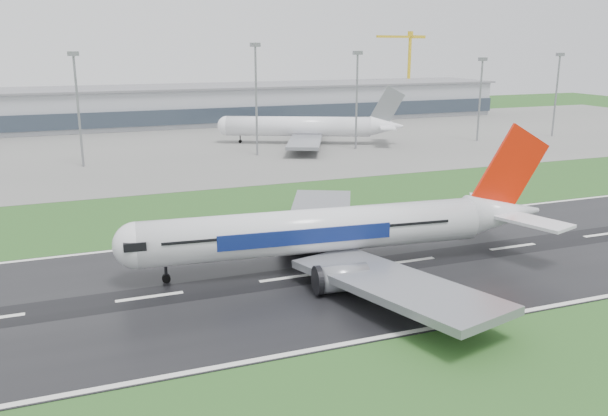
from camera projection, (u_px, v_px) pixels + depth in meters
name	position (u px, v px, depth m)	size (l,w,h in m)	color
ground	(513.00, 247.00, 104.69)	(520.00, 520.00, 0.00)	#224C1C
runway	(513.00, 247.00, 104.68)	(400.00, 45.00, 0.10)	black
apron	(278.00, 141.00, 217.59)	(400.00, 130.00, 0.08)	slate
terminal	(234.00, 104.00, 269.87)	(240.00, 36.00, 15.00)	#95979F
main_airliner	(345.00, 202.00, 93.50)	(67.80, 64.57, 20.02)	silver
parked_airliner	(306.00, 116.00, 209.41)	(64.06, 59.64, 18.78)	white
tower_crane	(409.00, 71.00, 312.89)	(39.28, 2.14, 39.21)	gold
floodmast_1	(79.00, 113.00, 168.78)	(0.64, 0.64, 29.93)	gray
floodmast_2	(256.00, 102.00, 185.76)	(0.64, 0.64, 32.17)	gray
floodmast_3	(357.00, 103.00, 197.47)	(0.64, 0.64, 29.69)	gray
floodmast_4	(480.00, 102.00, 213.85)	(0.64, 0.64, 27.34)	gray
floodmast_5	(556.00, 97.00, 224.98)	(0.64, 0.64, 28.68)	gray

